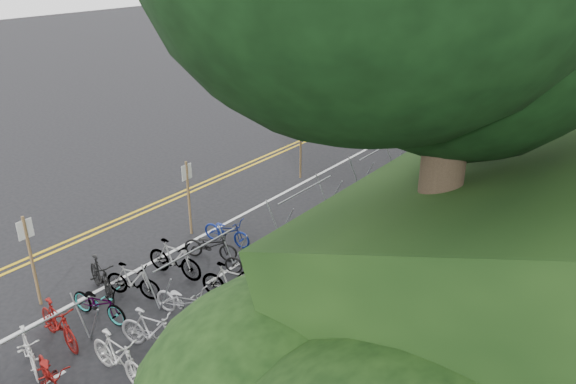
% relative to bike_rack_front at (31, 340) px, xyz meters
% --- Properties ---
extents(ground, '(120.00, 120.00, 0.00)m').
position_rel_bike_rack_front_xyz_m(ground, '(-2.58, 1.54, -0.81)').
color(ground, black).
rests_on(ground, ground).
extents(road_markings, '(7.47, 80.00, 0.01)m').
position_rel_bike_rack_front_xyz_m(road_markings, '(-1.95, 11.64, -0.81)').
color(road_markings, gold).
rests_on(road_markings, ground).
extents(red_curb, '(0.25, 28.00, 0.10)m').
position_rel_bike_rack_front_xyz_m(red_curb, '(3.12, 13.54, -0.76)').
color(red_curb, maroon).
rests_on(red_curb, ground).
extents(bike_rack_front, '(1.11, 2.90, 1.11)m').
position_rel_bike_rack_front_xyz_m(bike_rack_front, '(0.00, 0.00, 0.00)').
color(bike_rack_front, gray).
rests_on(bike_rack_front, ground).
extents(bike_racks_rest, '(1.14, 23.00, 1.17)m').
position_rel_bike_rack_front_xyz_m(bike_racks_rest, '(0.42, 14.54, 0.04)').
color(bike_racks_rest, gray).
rests_on(bike_racks_rest, ground).
extents(signpost_near, '(0.08, 0.40, 2.55)m').
position_rel_bike_rack_front_xyz_m(signpost_near, '(-2.25, 1.41, 0.65)').
color(signpost_near, brown).
rests_on(signpost_near, ground).
extents(signposts_rest, '(0.08, 18.40, 2.50)m').
position_rel_bike_rack_front_xyz_m(signposts_rest, '(-1.98, 15.54, 0.62)').
color(signposts_rest, brown).
rests_on(signposts_rest, ground).
extents(bike_front, '(0.99, 1.85, 1.07)m').
position_rel_bike_rack_front_xyz_m(bike_front, '(-1.30, 2.68, -0.28)').
color(bike_front, black).
rests_on(bike_front, ground).
extents(bike_valet, '(3.15, 9.97, 1.10)m').
position_rel_bike_rack_front_xyz_m(bike_valet, '(0.43, 2.58, -0.32)').
color(bike_valet, black).
rests_on(bike_valet, ground).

